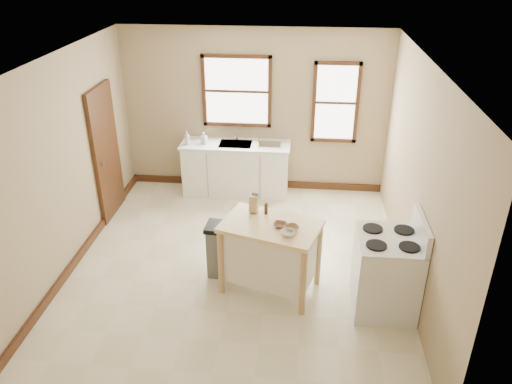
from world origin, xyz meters
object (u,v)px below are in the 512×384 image
kitchen_island (270,257)px  gas_stove (387,264)px  knife_block (254,205)px  soap_bottle_a (187,138)px  bowl_c (288,233)px  dish_rack (270,142)px  bowl_b (292,228)px  pepper_grinder (266,209)px  bowl_a (280,225)px  soap_bottle_b (204,138)px  trash_bin (222,250)px

kitchen_island → gas_stove: 1.41m
knife_block → gas_stove: size_ratio=0.16×
soap_bottle_a → knife_block: 2.65m
knife_block → gas_stove: (1.62, -0.50, -0.43)m
bowl_c → dish_rack: bearing=98.2°
dish_rack → bowl_b: 2.80m
pepper_grinder → bowl_a: (0.19, -0.29, -0.06)m
bowl_a → gas_stove: size_ratio=0.13×
kitchen_island → bowl_b: bearing=-4.5°
soap_bottle_b → trash_bin: (0.66, -2.38, -0.64)m
knife_block → pepper_grinder: 0.16m
dish_rack → pepper_grinder: bearing=-85.2°
knife_block → trash_bin: knife_block is taller
kitchen_island → bowl_a: 0.51m
soap_bottle_a → bowl_a: (1.71, -2.60, -0.06)m
dish_rack → knife_block: bearing=-88.9°
soap_bottle_b → dish_rack: 1.12m
bowl_a → trash_bin: bearing=159.6°
bowl_b → gas_stove: (1.14, -0.12, -0.35)m
kitchen_island → trash_bin: size_ratio=1.54×
knife_block → pepper_grinder: bearing=-2.9°
bowl_a → trash_bin: size_ratio=0.21×
pepper_grinder → bowl_b: size_ratio=0.89×
soap_bottle_a → soap_bottle_b: size_ratio=1.17×
kitchen_island → trash_bin: bearing=176.7°
knife_block → bowl_c: 0.68m
soap_bottle_b → pepper_grinder: bearing=-41.1°
bowl_b → gas_stove: 1.20m
soap_bottle_a → bowl_a: 3.11m
bowl_a → dish_rack: bearing=96.6°
trash_bin → gas_stove: (2.05, -0.46, 0.24)m
bowl_c → gas_stove: (1.17, 0.01, -0.36)m
soap_bottle_b → trash_bin: soap_bottle_b is taller
bowl_b → trash_bin: bowl_b is taller
bowl_b → trash_bin: (-0.91, 0.34, -0.60)m
gas_stove → bowl_a: bearing=172.3°
dish_rack → pepper_grinder: pepper_grinder is taller
bowl_b → pepper_grinder: bearing=133.7°
knife_block → bowl_b: size_ratio=1.19×
pepper_grinder → bowl_c: (0.29, -0.47, -0.05)m
bowl_a → gas_stove: bearing=-7.7°
bowl_b → bowl_c: size_ratio=0.98×
knife_block → pepper_grinder: knife_block is taller
bowl_a → soap_bottle_b: bearing=118.2°
kitchen_island → bowl_b: (0.25, -0.10, 0.50)m
bowl_a → bowl_c: 0.21m
soap_bottle_b → gas_stove: size_ratio=0.16×
kitchen_island → bowl_c: bearing=-29.2°
gas_stove → knife_block: bearing=162.9°
bowl_a → bowl_b: bowl_b is taller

